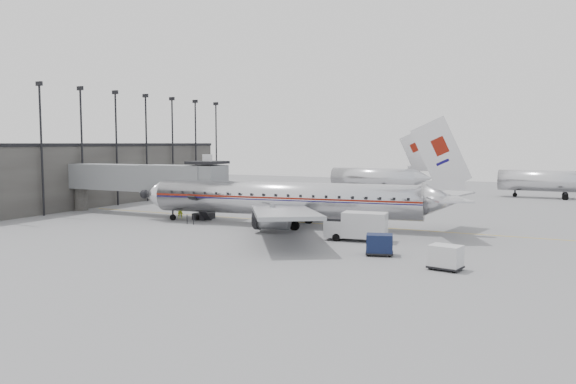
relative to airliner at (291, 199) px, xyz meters
name	(u,v)px	position (x,y,z in m)	size (l,w,h in m)	color
ground	(262,229)	(-1.59, -3.09, -2.73)	(160.00, 160.00, 0.00)	slate
terminal	(81,174)	(-35.59, 6.91, 1.27)	(12.00, 46.00, 8.00)	#373432
apron_line	(315,223)	(1.41, 2.91, -2.73)	(0.15, 60.00, 0.01)	gold
jet_bridge	(150,179)	(-18.26, 0.58, 1.45)	(21.00, 6.20, 7.10)	slate
floodlight_masts	(132,143)	(-29.09, 9.91, 5.63)	(0.90, 42.25, 15.25)	black
distant_aircraft_near	(375,177)	(-3.39, 38.91, 0.00)	(16.39, 3.20, 10.26)	silver
distant_aircraft_mid	(549,180)	(22.61, 42.91, 0.00)	(16.39, 3.20, 10.26)	silver
airliner	(291,199)	(0.00, 0.00, 0.00)	(34.27, 31.57, 10.86)	silver
service_van	(357,226)	(8.67, -5.10, -1.44)	(5.43, 2.65, 2.45)	#BCBCBE
baggage_cart_navy	(379,244)	(12.26, -10.35, -1.89)	(2.35, 2.02, 1.58)	#0D1637
baggage_cart_white	(446,257)	(17.56, -13.09, -1.86)	(2.34, 1.95, 1.63)	silver
ramp_worker	(180,211)	(-13.59, -0.09, -1.93)	(0.58, 0.38, 1.59)	#C6E91B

